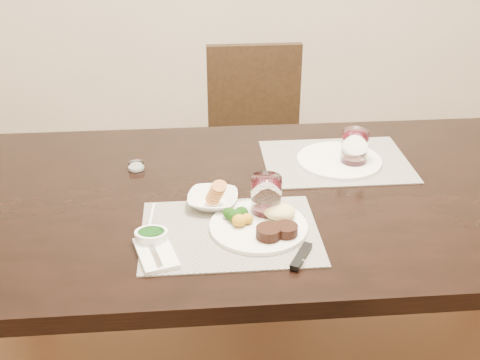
{
  "coord_description": "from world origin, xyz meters",
  "views": [
    {
      "loc": [
        -0.28,
        -1.52,
        1.61
      ],
      "look_at": [
        -0.15,
        -0.05,
        0.82
      ],
      "focal_mm": 45.0,
      "sensor_mm": 36.0,
      "label": 1
    }
  ],
  "objects": [
    {
      "name": "far_plate",
      "position": [
        0.18,
        0.17,
        0.76
      ],
      "size": [
        0.27,
        0.27,
        0.01
      ],
      "primitive_type": "cylinder",
      "color": "white",
      "rests_on": "placemat_far"
    },
    {
      "name": "salt_cellar",
      "position": [
        -0.46,
        0.18,
        0.76
      ],
      "size": [
        0.05,
        0.05,
        0.02
      ],
      "rotation": [
        0.0,
        0.0,
        -0.22
      ],
      "color": "white",
      "rests_on": "dining_table"
    },
    {
      "name": "dining_table",
      "position": [
        0.0,
        0.0,
        0.67
      ],
      "size": [
        2.0,
        1.0,
        0.75
      ],
      "color": "black",
      "rests_on": "ground"
    },
    {
      "name": "steak_knife",
      "position": [
        -0.03,
        -0.31,
        0.76
      ],
      "size": [
        0.09,
        0.25,
        0.01
      ],
      "rotation": [
        0.0,
        0.0,
        -0.5
      ],
      "color": "silver",
      "rests_on": "placemat_near"
    },
    {
      "name": "placemat_far",
      "position": [
        0.17,
        0.18,
        0.75
      ],
      "size": [
        0.46,
        0.34,
        0.0
      ],
      "primitive_type": "cube",
      "color": "gray",
      "rests_on": "dining_table"
    },
    {
      "name": "chair_far",
      "position": [
        0.0,
        0.93,
        0.5
      ],
      "size": [
        0.42,
        0.42,
        0.9
      ],
      "color": "black",
      "rests_on": "ground"
    },
    {
      "name": "wine_glass_far",
      "position": [
        0.22,
        0.15,
        0.81
      ],
      "size": [
        0.08,
        0.08,
        0.12
      ],
      "rotation": [
        0.0,
        0.0,
        0.37
      ],
      "color": "white",
      "rests_on": "placemat_far"
    },
    {
      "name": "cracker_bowl",
      "position": [
        -0.23,
        -0.07,
        0.77
      ],
      "size": [
        0.16,
        0.16,
        0.06
      ],
      "rotation": [
        0.0,
        0.0,
        -0.18
      ],
      "color": "white",
      "rests_on": "placemat_near"
    },
    {
      "name": "napkin_fork",
      "position": [
        -0.38,
        -0.3,
        0.76
      ],
      "size": [
        0.12,
        0.17,
        0.02
      ],
      "rotation": [
        0.0,
        0.0,
        0.28
      ],
      "color": "white",
      "rests_on": "placemat_near"
    },
    {
      "name": "dinner_plate",
      "position": [
        -0.11,
        -0.2,
        0.77
      ],
      "size": [
        0.26,
        0.26,
        0.05
      ],
      "rotation": [
        0.0,
        0.0,
        0.15
      ],
      "color": "white",
      "rests_on": "placemat_near"
    },
    {
      "name": "placemat_near",
      "position": [
        -0.19,
        -0.21,
        0.75
      ],
      "size": [
        0.46,
        0.34,
        0.0
      ],
      "primitive_type": "cube",
      "color": "gray",
      "rests_on": "dining_table"
    },
    {
      "name": "wine_glass_near",
      "position": [
        -0.09,
        -0.13,
        0.8
      ],
      "size": [
        0.08,
        0.08,
        0.11
      ],
      "rotation": [
        0.0,
        0.0,
        -0.35
      ],
      "color": "white",
      "rests_on": "placemat_near"
    },
    {
      "name": "sauce_ramekin",
      "position": [
        -0.39,
        -0.24,
        0.77
      ],
      "size": [
        0.08,
        0.13,
        0.07
      ],
      "rotation": [
        0.0,
        0.0,
        -0.24
      ],
      "color": "white",
      "rests_on": "placemat_near"
    }
  ]
}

